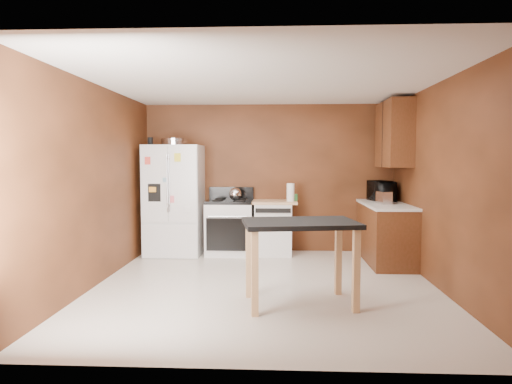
# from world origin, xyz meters

# --- Properties ---
(floor) EXTENTS (4.50, 4.50, 0.00)m
(floor) POSITION_xyz_m (0.00, 0.00, 0.00)
(floor) COLOR beige
(floor) RESTS_ON ground
(ceiling) EXTENTS (4.50, 4.50, 0.00)m
(ceiling) POSITION_xyz_m (0.00, 0.00, 2.50)
(ceiling) COLOR white
(ceiling) RESTS_ON ground
(wall_back) EXTENTS (4.20, 0.00, 4.20)m
(wall_back) POSITION_xyz_m (0.00, 2.25, 1.25)
(wall_back) COLOR brown
(wall_back) RESTS_ON ground
(wall_front) EXTENTS (4.20, 0.00, 4.20)m
(wall_front) POSITION_xyz_m (0.00, -2.25, 1.25)
(wall_front) COLOR brown
(wall_front) RESTS_ON ground
(wall_left) EXTENTS (0.00, 4.50, 4.50)m
(wall_left) POSITION_xyz_m (-2.10, 0.00, 1.25)
(wall_left) COLOR brown
(wall_left) RESTS_ON ground
(wall_right) EXTENTS (0.00, 4.50, 4.50)m
(wall_right) POSITION_xyz_m (2.10, 0.00, 1.25)
(wall_right) COLOR brown
(wall_right) RESTS_ON ground
(roasting_pan) EXTENTS (0.43, 0.43, 0.11)m
(roasting_pan) POSITION_xyz_m (-1.54, 1.88, 1.85)
(roasting_pan) COLOR silver
(roasting_pan) RESTS_ON refrigerator
(pen_cup) EXTENTS (0.08, 0.08, 0.13)m
(pen_cup) POSITION_xyz_m (-1.92, 1.79, 1.86)
(pen_cup) COLOR black
(pen_cup) RESTS_ON refrigerator
(kettle) EXTENTS (0.21, 0.21, 0.21)m
(kettle) POSITION_xyz_m (-0.54, 1.86, 1.00)
(kettle) COLOR silver
(kettle) RESTS_ON gas_range
(paper_towel) EXTENTS (0.15, 0.15, 0.29)m
(paper_towel) POSITION_xyz_m (0.36, 1.86, 1.04)
(paper_towel) COLOR white
(paper_towel) RESTS_ON dishwasher
(green_canister) EXTENTS (0.13, 0.13, 0.11)m
(green_canister) POSITION_xyz_m (0.43, 1.96, 0.95)
(green_canister) COLOR #45B45A
(green_canister) RESTS_ON dishwasher
(toaster) EXTENTS (0.21, 0.28, 0.18)m
(toaster) POSITION_xyz_m (1.76, 1.39, 0.99)
(toaster) COLOR silver
(toaster) RESTS_ON right_cabinets
(microwave) EXTENTS (0.46, 0.59, 0.29)m
(microwave) POSITION_xyz_m (1.83, 1.89, 1.05)
(microwave) COLOR black
(microwave) RESTS_ON right_cabinets
(refrigerator) EXTENTS (0.90, 0.80, 1.80)m
(refrigerator) POSITION_xyz_m (-1.55, 1.86, 0.90)
(refrigerator) COLOR white
(refrigerator) RESTS_ON ground
(gas_range) EXTENTS (0.76, 0.68, 1.10)m
(gas_range) POSITION_xyz_m (-0.64, 1.92, 0.46)
(gas_range) COLOR white
(gas_range) RESTS_ON ground
(dishwasher) EXTENTS (0.78, 0.63, 0.89)m
(dishwasher) POSITION_xyz_m (0.08, 1.95, 0.45)
(dishwasher) COLOR white
(dishwasher) RESTS_ON ground
(right_cabinets) EXTENTS (0.63, 1.58, 2.45)m
(right_cabinets) POSITION_xyz_m (1.84, 1.48, 0.91)
(right_cabinets) COLOR brown
(right_cabinets) RESTS_ON ground
(island) EXTENTS (1.30, 0.97, 0.91)m
(island) POSITION_xyz_m (0.39, -0.68, 0.77)
(island) COLOR black
(island) RESTS_ON ground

